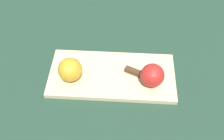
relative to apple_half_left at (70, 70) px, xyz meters
name	(u,v)px	position (x,y,z in m)	size (l,w,h in m)	color
ground_plane	(112,77)	(0.13, 0.05, -0.06)	(4.00, 4.00, 0.00)	#1E3828
cutting_board	(112,75)	(0.13, 0.05, -0.05)	(0.46, 0.27, 0.02)	#D1B789
apple_half_left	(70,70)	(0.00, 0.00, 0.00)	(0.08, 0.08, 0.08)	gold
apple_half_right	(152,75)	(0.27, 0.04, 0.00)	(0.08, 0.08, 0.08)	red
knife	(137,73)	(0.22, 0.06, -0.03)	(0.15, 0.05, 0.02)	silver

